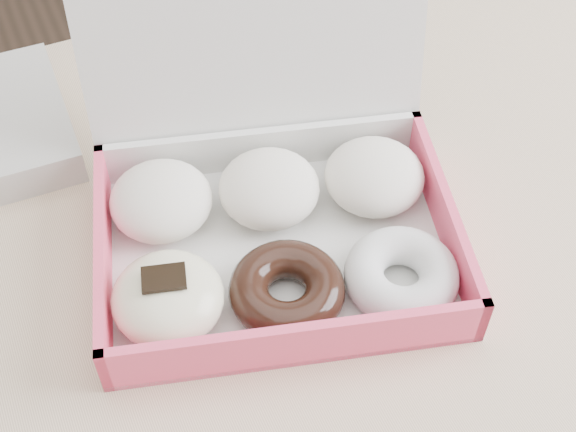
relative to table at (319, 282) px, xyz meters
name	(u,v)px	position (x,y,z in m)	size (l,w,h in m)	color
table	(319,282)	(0.00, 0.00, 0.00)	(1.20, 0.80, 0.75)	tan
donut_box	(271,215)	(-0.05, 0.01, 0.12)	(0.39, 0.36, 0.24)	silver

